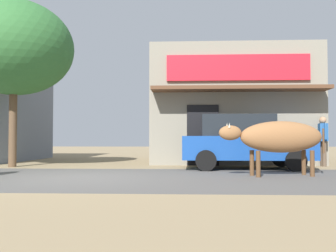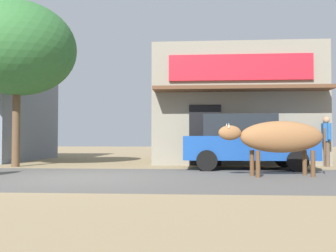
{
  "view_description": "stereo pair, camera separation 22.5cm",
  "coord_description": "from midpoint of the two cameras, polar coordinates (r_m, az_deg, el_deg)",
  "views": [
    {
      "loc": [
        2.59,
        -9.1,
        0.9
      ],
      "look_at": [
        2.09,
        0.91,
        1.25
      ],
      "focal_mm": 41.53,
      "sensor_mm": 36.0,
      "label": 1
    },
    {
      "loc": [
        2.82,
        -9.09,
        0.9
      ],
      "look_at": [
        2.09,
        0.91,
        1.25
      ],
      "focal_mm": 41.53,
      "sensor_mm": 36.0,
      "label": 2
    }
  ],
  "objects": [
    {
      "name": "ground",
      "position": [
        9.53,
        -13.76,
        -7.35
      ],
      "size": [
        80.0,
        80.0,
        0.0
      ],
      "primitive_type": "plane",
      "color": "#957F5B"
    },
    {
      "name": "asphalt_road",
      "position": [
        9.53,
        -13.76,
        -7.34
      ],
      "size": [
        72.0,
        5.4,
        0.0
      ],
      "primitive_type": "cube",
      "color": "#565350",
      "rests_on": "ground"
    },
    {
      "name": "storefront_right_club",
      "position": [
        16.4,
        8.56,
        2.49
      ],
      "size": [
        6.14,
        6.54,
        4.34
      ],
      "color": "gray",
      "rests_on": "ground"
    },
    {
      "name": "roadside_tree",
      "position": [
        14.1,
        -22.11,
        10.54
      ],
      "size": [
        3.9,
        3.9,
        5.49
      ],
      "color": "brown",
      "rests_on": "ground"
    },
    {
      "name": "parked_hatchback_car",
      "position": [
        12.1,
        10.44,
        -2.23
      ],
      "size": [
        3.9,
        2.02,
        1.64
      ],
      "color": "#1A4799",
      "rests_on": "ground"
    },
    {
      "name": "cow_far_dark",
      "position": [
        9.9,
        15.34,
        -1.62
      ],
      "size": [
        2.69,
        0.99,
        1.35
      ],
      "color": "#93613A",
      "rests_on": "ground"
    },
    {
      "name": "pedestrian_by_shop",
      "position": [
        13.99,
        21.37,
        -1.53
      ],
      "size": [
        0.31,
        0.61,
        1.67
      ],
      "color": "brown",
      "rests_on": "ground"
    }
  ]
}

